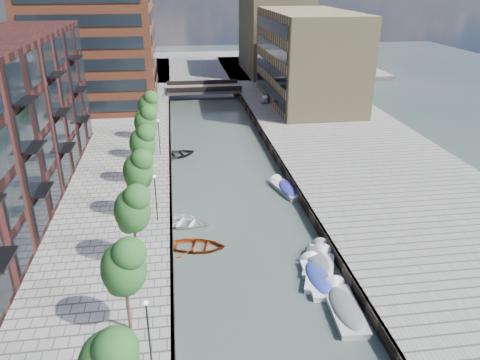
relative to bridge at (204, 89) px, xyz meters
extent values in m
plane|color=#38473F|center=(0.00, -32.00, -1.39)|extent=(300.00, 300.00, 0.00)
cube|color=gray|center=(16.00, -32.00, -0.89)|extent=(20.00, 140.00, 1.00)
cube|color=#332823|center=(-6.10, -32.00, -0.89)|extent=(0.25, 140.00, 1.00)
cube|color=#332823|center=(6.10, -32.00, -0.89)|extent=(0.25, 140.00, 1.00)
cube|color=gray|center=(0.00, 28.00, -0.89)|extent=(80.00, 40.00, 1.00)
cube|color=black|center=(-20.00, -42.00, 6.61)|extent=(8.00, 38.00, 14.00)
cube|color=brown|center=(-17.00, -7.00, 14.61)|extent=(18.00, 18.00, 30.00)
cube|color=#8F8157|center=(16.00, -10.00, 6.61)|extent=(12.00, 25.00, 14.00)
cube|color=#8F8157|center=(16.00, 16.00, 7.61)|extent=(12.00, 20.00, 16.00)
cube|color=gray|center=(0.00, 0.00, -0.09)|extent=(13.00, 6.00, 0.60)
cube|color=#332823|center=(0.00, -2.80, 0.51)|extent=(13.00, 0.40, 0.80)
cube|color=#332823|center=(0.00, 2.80, 0.51)|extent=(13.00, 0.40, 0.80)
cylinder|color=#382619|center=(-8.50, -61.00, 1.21)|extent=(0.20, 0.20, 3.20)
ellipsoid|color=#1A451A|center=(-8.50, -61.00, 3.93)|extent=(2.50, 2.50, 3.25)
cylinder|color=#382619|center=(-8.50, -54.00, 1.21)|extent=(0.20, 0.20, 3.20)
ellipsoid|color=#1A451A|center=(-8.50, -54.00, 3.93)|extent=(2.50, 2.50, 3.25)
cylinder|color=#382619|center=(-8.50, -47.00, 1.21)|extent=(0.20, 0.20, 3.20)
ellipsoid|color=#1A451A|center=(-8.50, -47.00, 3.93)|extent=(2.50, 2.50, 3.25)
cylinder|color=#382619|center=(-8.50, -40.00, 1.21)|extent=(0.20, 0.20, 3.20)
ellipsoid|color=#1A451A|center=(-8.50, -40.00, 3.93)|extent=(2.50, 2.50, 3.25)
cylinder|color=#382619|center=(-8.50, -33.00, 1.21)|extent=(0.20, 0.20, 3.20)
ellipsoid|color=#1A451A|center=(-8.50, -33.00, 3.93)|extent=(2.50, 2.50, 3.25)
cylinder|color=#382619|center=(-8.50, -26.00, 1.21)|extent=(0.20, 0.20, 3.20)
ellipsoid|color=#1A451A|center=(-8.50, -26.00, 3.93)|extent=(2.50, 2.50, 3.25)
cylinder|color=black|center=(-7.20, -64.00, 1.61)|extent=(0.10, 0.10, 4.00)
sphere|color=#FFF2CC|center=(-7.20, -64.00, 3.61)|extent=(0.24, 0.24, 0.24)
cylinder|color=black|center=(-7.20, -48.00, 1.61)|extent=(0.10, 0.10, 4.00)
sphere|color=#FFF2CC|center=(-7.20, -48.00, 3.61)|extent=(0.24, 0.24, 0.24)
cylinder|color=black|center=(-7.20, -32.00, 1.61)|extent=(0.10, 0.10, 4.00)
sphere|color=#FFF2CC|center=(-7.20, -32.00, 3.61)|extent=(0.24, 0.24, 0.24)
imported|color=#923310|center=(-4.05, -51.28, -1.39)|extent=(4.90, 3.93, 0.90)
imported|color=white|center=(-5.14, -47.22, -1.39)|extent=(5.73, 4.98, 0.99)
imported|color=black|center=(-5.32, -30.18, -1.39)|extent=(5.51, 4.74, 0.96)
cube|color=white|center=(4.02, -56.90, -1.34)|extent=(1.89, 4.48, 0.62)
cube|color=white|center=(4.02, -56.90, -1.01)|extent=(1.97, 4.58, 0.10)
cone|color=white|center=(4.16, -54.71, -1.30)|extent=(1.67, 0.96, 1.62)
ellipsoid|color=navy|center=(4.02, -56.90, -0.96)|extent=(1.77, 4.10, 0.53)
cube|color=#B8B8B6|center=(4.72, -60.40, -1.34)|extent=(2.02, 4.84, 0.67)
cube|color=#B8B8B6|center=(4.72, -60.40, -0.98)|extent=(2.10, 4.95, 0.10)
cone|color=#B8B8B6|center=(4.85, -58.03, -1.29)|extent=(1.81, 1.03, 1.76)
ellipsoid|color=#575C5F|center=(4.72, -60.40, -0.93)|extent=(1.89, 4.42, 0.58)
cube|color=white|center=(4.38, -56.15, -1.34)|extent=(3.33, 5.09, 0.68)
cube|color=white|center=(4.38, -56.15, -0.98)|extent=(3.44, 5.22, 0.10)
cone|color=white|center=(5.22, -53.91, -1.29)|extent=(1.98, 1.49, 1.77)
cube|color=#B9B8B7|center=(5.40, -41.87, -1.34)|extent=(2.67, 4.57, 0.61)
cube|color=#B9B8B7|center=(5.40, -41.87, -1.02)|extent=(2.77, 4.68, 0.09)
cone|color=#B9B8B7|center=(4.83, -39.80, -1.30)|extent=(1.76, 1.23, 1.59)
ellipsoid|color=#202396|center=(5.40, -41.87, -0.97)|extent=(2.49, 4.19, 0.52)
cube|color=silver|center=(4.58, -54.76, -1.34)|extent=(3.15, 4.52, 0.60)
cube|color=silver|center=(4.58, -54.76, -1.02)|extent=(3.25, 4.64, 0.09)
cone|color=silver|center=(5.43, -52.82, -1.30)|extent=(1.77, 1.39, 1.57)
ellipsoid|color=#4E5055|center=(4.58, -54.76, -0.97)|extent=(2.91, 4.15, 0.52)
imported|color=silver|center=(9.43, -9.34, 0.20)|extent=(2.35, 3.74, 1.19)
camera|label=1|loc=(-5.24, -83.07, 18.28)|focal=35.00mm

